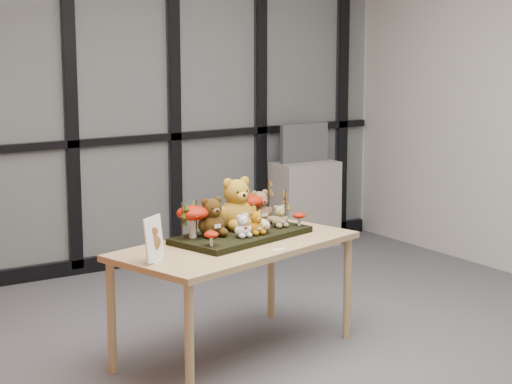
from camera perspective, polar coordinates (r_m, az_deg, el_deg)
floor at (r=5.69m, az=2.82°, el=-10.00°), size 5.00×5.00×0.00m
room_shell at (r=5.34m, az=2.98°, el=7.16°), size 5.00×5.00×5.00m
glass_partition at (r=7.50m, az=-8.14°, el=5.97°), size 4.90×0.06×2.78m
display_table at (r=5.51m, az=-1.28°, el=-3.83°), size 1.62×1.10×0.69m
diorama_tray at (r=5.61m, az=-0.91°, el=-2.68°), size 0.93×0.63×0.04m
bear_pooh_yellow at (r=5.69m, az=-1.22°, el=-0.51°), size 0.32×0.30×0.35m
bear_brown_medium at (r=5.49m, az=-2.74°, el=-1.40°), size 0.24×0.22×0.26m
bear_tan_back at (r=5.84m, az=0.21°, el=-0.80°), size 0.21×0.20×0.23m
bear_small_yellow at (r=5.54m, az=0.00°, el=-1.81°), size 0.15×0.14×0.16m
bear_white_bow at (r=5.46m, az=-0.83°, el=-2.01°), size 0.14×0.13×0.15m
bear_beige_small at (r=5.74m, az=1.45°, el=-1.42°), size 0.14×0.13×0.15m
plush_cream_hedgehog at (r=5.59m, az=0.38°, el=-2.04°), size 0.09×0.08×0.09m
mushroom_back_left at (r=5.46m, az=-3.92°, el=-1.74°), size 0.19×0.19×0.21m
mushroom_back_right at (r=5.81m, az=-0.47°, el=-0.97°), size 0.19×0.19×0.21m
mushroom_front_left at (r=5.26m, az=-2.77°, el=-2.83°), size 0.09×0.09×0.09m
mushroom_front_right at (r=5.79m, az=2.68°, el=-1.62°), size 0.08×0.08×0.09m
sprig_green_far_left at (r=5.39m, az=-4.57°, el=-1.81°), size 0.05×0.05×0.23m
sprig_green_mid_left at (r=5.53m, az=-3.70°, el=-1.56°), size 0.05×0.05×0.21m
sprig_dry_far_right at (r=5.90m, az=0.80°, el=-0.46°), size 0.05×0.05×0.28m
sprig_dry_mid_right at (r=5.85m, az=1.82°, el=-0.89°), size 0.05×0.05×0.21m
sprig_green_centre at (r=5.66m, az=-2.57°, el=-1.52°), size 0.05×0.05×0.17m
sign_holder at (r=5.06m, az=-6.30°, el=-3.07°), size 0.16×0.13×0.25m
label_card at (r=5.34m, az=1.37°, el=-3.55°), size 0.08×0.03×0.00m
cabinet at (r=8.28m, az=3.02°, el=-0.76°), size 0.57×0.33×0.76m
monitor at (r=8.21m, az=2.98°, el=3.04°), size 0.48×0.05×0.34m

